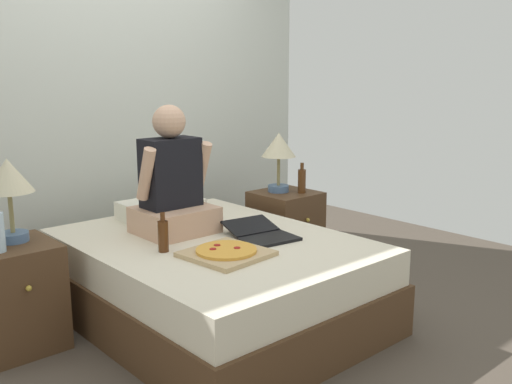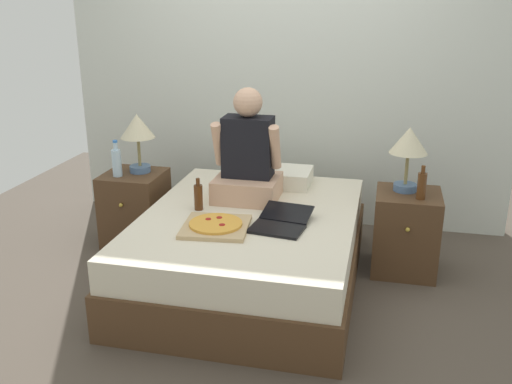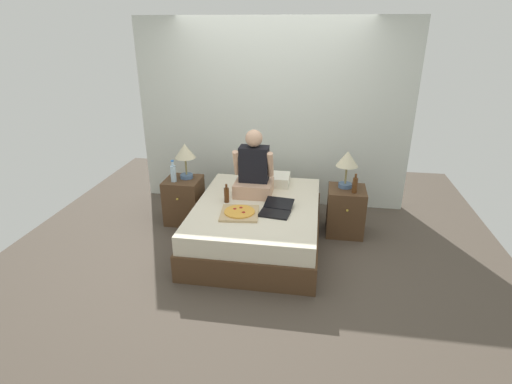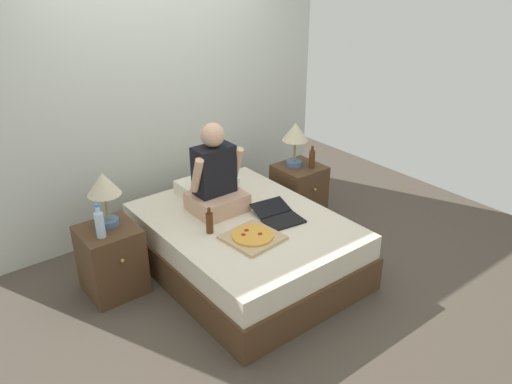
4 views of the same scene
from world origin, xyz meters
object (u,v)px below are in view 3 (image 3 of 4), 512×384
at_px(nightstand_right, 345,211).
at_px(beer_bottle_on_bed, 227,195).
at_px(bed, 257,224).
at_px(beer_bottle, 355,185).
at_px(nightstand_left, 184,200).
at_px(lamp_on_right_nightstand, 347,161).
at_px(person_seated, 254,171).
at_px(water_bottle, 173,173).
at_px(pizza_box, 240,213).
at_px(laptop, 276,210).
at_px(lamp_on_left_nightstand, 185,153).

height_order(nightstand_right, beer_bottle_on_bed, beer_bottle_on_bed).
distance_m(bed, beer_bottle, 1.22).
xyz_separation_m(nightstand_left, lamp_on_right_nightstand, (2.02, 0.05, 0.62)).
distance_m(lamp_on_right_nightstand, person_seated, 1.10).
bearing_deg(water_bottle, bed, -16.99).
xyz_separation_m(bed, pizza_box, (-0.14, -0.30, 0.27)).
bearing_deg(beer_bottle, pizza_box, -153.11).
bearing_deg(water_bottle, person_seated, -2.58).
relative_size(bed, laptop, 4.10).
xyz_separation_m(lamp_on_right_nightstand, beer_bottle_on_bed, (-1.35, -0.49, -0.31)).
bearing_deg(nightstand_right, bed, -157.35).
distance_m(beer_bottle, person_seated, 1.19).
distance_m(lamp_on_left_nightstand, beer_bottle_on_bed, 0.86).
xyz_separation_m(person_seated, laptop, (0.32, -0.47, -0.27)).
relative_size(lamp_on_right_nightstand, beer_bottle_on_bed, 2.05).
height_order(person_seated, laptop, person_seated).
bearing_deg(lamp_on_right_nightstand, laptop, -139.25).
height_order(water_bottle, beer_bottle, water_bottle).
xyz_separation_m(water_bottle, lamp_on_right_nightstand, (2.10, 0.14, 0.22)).
bearing_deg(person_seated, nightstand_left, 171.76).
relative_size(lamp_on_right_nightstand, laptop, 0.99).
bearing_deg(lamp_on_left_nightstand, laptop, -28.14).
xyz_separation_m(beer_bottle, pizza_box, (-1.24, -0.63, -0.15)).
bearing_deg(laptop, nightstand_right, 37.42).
xyz_separation_m(lamp_on_right_nightstand, pizza_box, (-1.14, -0.78, -0.38)).
distance_m(person_seated, pizza_box, 0.65).
bearing_deg(lamp_on_left_nightstand, bed, -25.88).
xyz_separation_m(nightstand_right, beer_bottle, (0.07, -0.10, 0.39)).
bearing_deg(lamp_on_left_nightstand, nightstand_left, -128.63).
height_order(nightstand_right, lamp_on_right_nightstand, lamp_on_right_nightstand).
height_order(laptop, pizza_box, laptop).
height_order(water_bottle, person_seated, person_seated).
xyz_separation_m(nightstand_left, laptop, (1.26, -0.60, 0.23)).
relative_size(water_bottle, beer_bottle, 1.20).
bearing_deg(person_seated, beer_bottle, 1.74).
height_order(nightstand_right, pizza_box, nightstand_right).
height_order(bed, beer_bottle_on_bed, beer_bottle_on_bed).
xyz_separation_m(beer_bottle, laptop, (-0.86, -0.50, -0.15)).
height_order(nightstand_right, beer_bottle, beer_bottle).
bearing_deg(nightstand_left, lamp_on_left_nightstand, 51.37).
bearing_deg(bed, laptop, -36.56).
bearing_deg(lamp_on_right_nightstand, lamp_on_left_nightstand, 180.00).
xyz_separation_m(water_bottle, beer_bottle_on_bed, (0.75, -0.35, -0.10)).
bearing_deg(bed, beer_bottle_on_bed, -178.68).
bearing_deg(water_bottle, lamp_on_left_nightstand, 49.40).
bearing_deg(laptop, nightstand_left, 154.45).
bearing_deg(nightstand_left, bed, -22.65).
distance_m(water_bottle, laptop, 1.44).
bearing_deg(beer_bottle_on_bed, lamp_on_left_nightstand, 142.50).
bearing_deg(person_seated, nightstand_right, 6.98).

